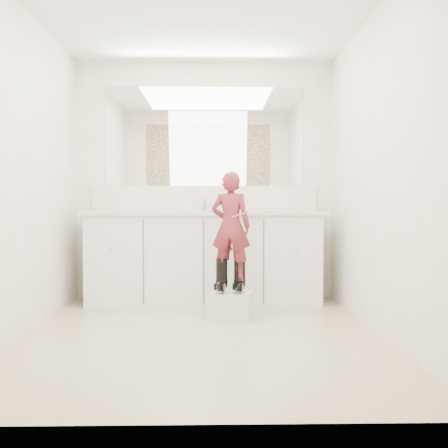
{
  "coord_description": "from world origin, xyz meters",
  "views": [
    {
      "loc": [
        0.1,
        -3.6,
        0.93
      ],
      "look_at": [
        0.18,
        0.7,
        0.78
      ],
      "focal_mm": 40.0,
      "sensor_mm": 36.0,
      "label": 1
    }
  ],
  "objects": [
    {
      "name": "faucet",
      "position": [
        0.0,
        1.38,
        0.94
      ],
      "size": [
        0.08,
        0.08,
        0.1
      ],
      "primitive_type": "cylinder",
      "color": "silver",
      "rests_on": "countertop"
    },
    {
      "name": "wall_left",
      "position": [
        -1.3,
        0.0,
        1.2
      ],
      "size": [
        0.0,
        3.0,
        3.0
      ],
      "primitive_type": "plane",
      "rotation": [
        1.57,
        0.0,
        1.57
      ],
      "color": "beige",
      "rests_on": "floor"
    },
    {
      "name": "wall_back",
      "position": [
        0.0,
        1.5,
        1.2
      ],
      "size": [
        2.6,
        0.0,
        2.6
      ],
      "primitive_type": "plane",
      "rotation": [
        1.57,
        0.0,
        0.0
      ],
      "color": "beige",
      "rests_on": "floor"
    },
    {
      "name": "ceiling",
      "position": [
        0.0,
        0.0,
        2.4
      ],
      "size": [
        3.0,
        3.0,
        0.0
      ],
      "primitive_type": "plane",
      "rotation": [
        3.14,
        0.0,
        0.0
      ],
      "color": "white",
      "rests_on": "wall_back"
    },
    {
      "name": "toddler",
      "position": [
        0.23,
        0.55,
        0.77
      ],
      "size": [
        0.37,
        0.29,
        0.9
      ],
      "primitive_type": "imported",
      "rotation": [
        0.0,
        0.0,
        2.91
      ],
      "color": "#AA3443",
      "rests_on": "step_stool"
    },
    {
      "name": "backsplash",
      "position": [
        0.0,
        1.49,
        1.02
      ],
      "size": [
        2.28,
        0.03,
        0.25
      ],
      "primitive_type": "cube",
      "color": "beige",
      "rests_on": "countertop"
    },
    {
      "name": "wall_front",
      "position": [
        0.0,
        -1.5,
        1.2
      ],
      "size": [
        2.6,
        0.0,
        2.6
      ],
      "primitive_type": "plane",
      "rotation": [
        -1.57,
        0.0,
        0.0
      ],
      "color": "beige",
      "rests_on": "floor"
    },
    {
      "name": "floor",
      "position": [
        0.0,
        0.0,
        0.0
      ],
      "size": [
        3.0,
        3.0,
        0.0
      ],
      "primitive_type": "plane",
      "color": "#928360",
      "rests_on": "ground"
    },
    {
      "name": "mirror",
      "position": [
        0.0,
        1.49,
        1.64
      ],
      "size": [
        2.0,
        0.02,
        1.0
      ],
      "primitive_type": "cube",
      "color": "white",
      "rests_on": "wall_back"
    },
    {
      "name": "vanity_cabinet",
      "position": [
        0.0,
        1.23,
        0.42
      ],
      "size": [
        2.2,
        0.55,
        0.85
      ],
      "primitive_type": "cube",
      "color": "silver",
      "rests_on": "floor"
    },
    {
      "name": "boot_right",
      "position": [
        0.31,
        0.55,
        0.36
      ],
      "size": [
        0.14,
        0.21,
        0.28
      ],
      "primitive_type": null,
      "rotation": [
        0.0,
        0.0,
        -0.23
      ],
      "color": "black",
      "rests_on": "step_stool"
    },
    {
      "name": "countertop",
      "position": [
        0.0,
        1.21,
        0.87
      ],
      "size": [
        2.28,
        0.58,
        0.04
      ],
      "primitive_type": "cube",
      "color": "beige",
      "rests_on": "vanity_cabinet"
    },
    {
      "name": "toothbrush",
      "position": [
        0.3,
        0.47,
        0.87
      ],
      "size": [
        0.13,
        0.04,
        0.06
      ],
      "primitive_type": "cylinder",
      "rotation": [
        0.0,
        1.22,
        -0.23
      ],
      "color": "#D0518C",
      "rests_on": "toddler"
    },
    {
      "name": "dot_panel",
      "position": [
        0.0,
        -1.49,
        1.65
      ],
      "size": [
        2.0,
        0.01,
        1.2
      ],
      "primitive_type": "cube",
      "color": "#472819",
      "rests_on": "wall_front"
    },
    {
      "name": "boot_left",
      "position": [
        0.16,
        0.55,
        0.36
      ],
      "size": [
        0.14,
        0.21,
        0.28
      ],
      "primitive_type": null,
      "rotation": [
        0.0,
        0.0,
        -0.23
      ],
      "color": "black",
      "rests_on": "step_stool"
    },
    {
      "name": "soap_bottle",
      "position": [
        -0.14,
        1.21,
        0.98
      ],
      "size": [
        0.1,
        0.1,
        0.18
      ],
      "primitive_type": "imported",
      "rotation": [
        0.0,
        0.0,
        -0.23
      ],
      "color": "silver",
      "rests_on": "countertop"
    },
    {
      "name": "step_stool",
      "position": [
        0.23,
        0.53,
        0.11
      ],
      "size": [
        0.39,
        0.35,
        0.22
      ],
      "primitive_type": "cube",
      "rotation": [
        0.0,
        0.0,
        -0.23
      ],
      "color": "silver",
      "rests_on": "floor"
    },
    {
      "name": "cup",
      "position": [
        0.24,
        1.2,
        0.94
      ],
      "size": [
        0.1,
        0.1,
        0.09
      ],
      "primitive_type": "imported",
      "rotation": [
        0.0,
        0.0,
        -0.01
      ],
      "color": "beige",
      "rests_on": "countertop"
    },
    {
      "name": "wall_right",
      "position": [
        1.3,
        0.0,
        1.2
      ],
      "size": [
        0.0,
        3.0,
        3.0
      ],
      "primitive_type": "plane",
      "rotation": [
        1.57,
        0.0,
        -1.57
      ],
      "color": "beige",
      "rests_on": "floor"
    }
  ]
}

